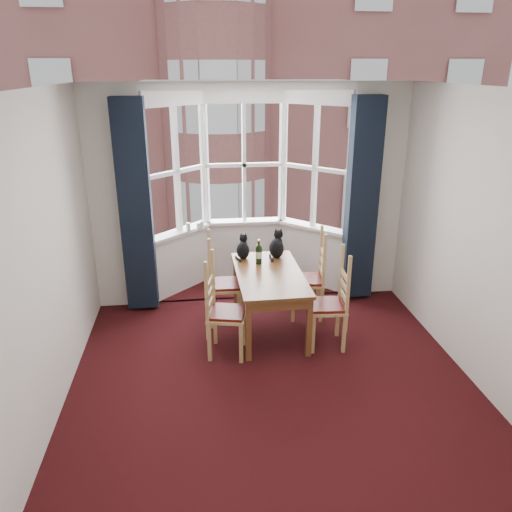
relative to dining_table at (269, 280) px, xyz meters
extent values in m
plane|color=black|center=(-0.12, -1.33, -0.64)|extent=(4.50, 4.50, 0.00)
plane|color=white|center=(-0.12, -1.33, 2.16)|extent=(4.50, 4.50, 0.00)
plane|color=silver|center=(-2.12, -1.33, 0.76)|extent=(0.00, 4.50, 4.50)
plane|color=silver|center=(1.88, -1.33, 0.76)|extent=(0.00, 4.50, 4.50)
plane|color=silver|center=(-0.12, -3.58, 0.76)|extent=(4.00, 0.00, 4.00)
cube|color=silver|center=(-1.77, 0.92, 0.76)|extent=(0.70, 0.12, 2.80)
cube|color=silver|center=(1.53, 0.92, 0.76)|extent=(0.70, 0.12, 2.80)
cube|color=black|center=(-1.54, 0.74, 0.71)|extent=(0.38, 0.22, 2.60)
cube|color=black|center=(1.30, 0.74, 0.71)|extent=(0.38, 0.22, 2.60)
cube|color=brown|center=(0.00, 0.00, 0.07)|extent=(0.78, 1.42, 0.04)
cube|color=brown|center=(-0.32, -0.66, -0.30)|extent=(0.06, 0.06, 0.69)
cube|color=brown|center=(-0.34, 0.65, -0.30)|extent=(0.06, 0.06, 0.69)
cube|color=brown|center=(0.34, -0.65, -0.30)|extent=(0.06, 0.06, 0.69)
cube|color=brown|center=(0.32, 0.66, -0.30)|extent=(0.06, 0.06, 0.69)
cube|color=tan|center=(-0.52, -0.49, -0.16)|extent=(0.48, 0.50, 0.06)
cube|color=#4F120D|center=(-0.52, -0.49, -0.14)|extent=(0.44, 0.45, 0.03)
cube|color=tan|center=(-0.50, 0.27, -0.16)|extent=(0.41, 0.43, 0.06)
cube|color=#4F120D|center=(-0.50, 0.27, -0.14)|extent=(0.37, 0.39, 0.03)
cube|color=tan|center=(0.58, -0.44, -0.16)|extent=(0.43, 0.45, 0.06)
cube|color=#4F120D|center=(0.58, -0.44, -0.14)|extent=(0.39, 0.41, 0.03)
cube|color=tan|center=(0.51, 0.29, -0.16)|extent=(0.45, 0.47, 0.06)
cube|color=#4F120D|center=(0.51, 0.29, -0.14)|extent=(0.41, 0.42, 0.03)
ellipsoid|color=black|center=(-0.26, 0.51, 0.19)|extent=(0.20, 0.24, 0.21)
sphere|color=black|center=(-0.24, 0.58, 0.32)|extent=(0.12, 0.12, 0.10)
cone|color=black|center=(-0.27, 0.58, 0.37)|extent=(0.04, 0.04, 0.04)
cone|color=black|center=(-0.22, 0.58, 0.37)|extent=(0.04, 0.04, 0.04)
ellipsoid|color=black|center=(0.16, 0.50, 0.20)|extent=(0.27, 0.30, 0.24)
sphere|color=black|center=(0.20, 0.58, 0.36)|extent=(0.15, 0.15, 0.11)
cone|color=black|center=(0.17, 0.59, 0.41)|extent=(0.05, 0.05, 0.05)
cone|color=black|center=(0.23, 0.56, 0.41)|extent=(0.05, 0.05, 0.05)
cylinder|color=black|center=(-0.08, 0.31, 0.20)|extent=(0.08, 0.08, 0.22)
sphere|color=black|center=(-0.08, 0.31, 0.30)|extent=(0.07, 0.07, 0.07)
cylinder|color=black|center=(-0.08, 0.31, 0.34)|extent=(0.03, 0.03, 0.09)
cylinder|color=gold|center=(-0.08, 0.31, 0.38)|extent=(0.03, 0.03, 0.02)
cylinder|color=silver|center=(-0.08, 0.31, 0.20)|extent=(0.08, 0.08, 0.08)
cylinder|color=white|center=(-0.93, 1.27, 0.29)|extent=(0.06, 0.06, 0.11)
cylinder|color=white|center=(-0.79, 1.30, 0.28)|extent=(0.06, 0.06, 0.09)
cylinder|color=white|center=(-0.74, 1.32, 0.29)|extent=(0.05, 0.05, 0.11)
plane|color=#333335|center=(-0.12, 30.92, -6.64)|extent=(80.00, 80.00, 0.00)
cube|color=#A15A53|center=(-0.12, 12.92, 0.36)|extent=(18.00, 6.00, 14.00)
cylinder|color=#A15A53|center=(-0.12, 9.92, 0.36)|extent=(3.20, 3.20, 14.00)
camera|label=1|loc=(-0.79, -5.27, 2.32)|focal=35.00mm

